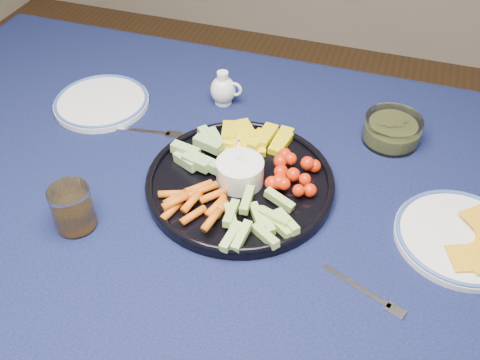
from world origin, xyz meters
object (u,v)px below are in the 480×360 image
(crudite_platter, at_px, (239,179))
(juice_tumbler, at_px, (73,210))
(pickle_bowl, at_px, (392,131))
(side_plate_extra, at_px, (102,102))
(cheese_plate, at_px, (461,236))
(creamer_pitcher, at_px, (223,90))
(dining_table, at_px, (229,235))

(crudite_platter, height_order, juice_tumbler, crudite_platter)
(pickle_bowl, distance_m, side_plate_extra, 0.64)
(cheese_plate, bearing_deg, side_plate_extra, 168.47)
(crudite_platter, relative_size, creamer_pitcher, 4.49)
(creamer_pitcher, relative_size, side_plate_extra, 0.37)
(juice_tumbler, relative_size, side_plate_extra, 0.40)
(dining_table, height_order, creamer_pitcher, creamer_pitcher)
(pickle_bowl, bearing_deg, crudite_platter, -137.48)
(pickle_bowl, height_order, cheese_plate, pickle_bowl)
(pickle_bowl, bearing_deg, juice_tumbler, -139.99)
(cheese_plate, distance_m, juice_tumbler, 0.67)
(side_plate_extra, bearing_deg, cheese_plate, -11.53)
(juice_tumbler, distance_m, side_plate_extra, 0.37)
(crudite_platter, xyz_separation_m, juice_tumbler, (-0.24, -0.18, 0.02))
(pickle_bowl, bearing_deg, cheese_plate, -58.38)
(creamer_pitcher, bearing_deg, side_plate_extra, -159.22)
(dining_table, bearing_deg, crudite_platter, 86.16)
(creamer_pitcher, bearing_deg, juice_tumbler, -105.34)
(dining_table, relative_size, creamer_pitcher, 20.97)
(crudite_platter, relative_size, cheese_plate, 1.60)
(crudite_platter, xyz_separation_m, creamer_pitcher, (-0.12, 0.25, 0.01))
(creamer_pitcher, relative_size, juice_tumbler, 0.95)
(dining_table, xyz_separation_m, juice_tumbler, (-0.24, -0.13, 0.12))
(crudite_platter, height_order, creamer_pitcher, crudite_platter)
(creamer_pitcher, relative_size, pickle_bowl, 0.67)
(creamer_pitcher, height_order, side_plate_extra, creamer_pitcher)
(crudite_platter, xyz_separation_m, side_plate_extra, (-0.38, 0.15, -0.01))
(dining_table, relative_size, juice_tumbler, 19.82)
(cheese_plate, height_order, juice_tumbler, juice_tumbler)
(pickle_bowl, height_order, side_plate_extra, pickle_bowl)
(dining_table, relative_size, side_plate_extra, 7.84)
(dining_table, bearing_deg, juice_tumbler, -150.65)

